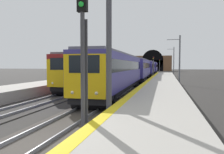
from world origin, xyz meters
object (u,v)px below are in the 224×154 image
object	(u,v)px
railway_signal_near	(83,48)
railway_signal_far	(160,64)
train_adjacent_platform	(114,68)
railway_signal_mid	(153,65)
train_main_approaching	(145,68)
overhead_signal_gantry	(32,14)
catenary_mast_near	(179,60)
catenary_mast_far	(174,61)

from	to	relation	value
railway_signal_near	railway_signal_far	xyz separation A→B (m)	(89.29, 0.00, -0.29)
train_adjacent_platform	railway_signal_near	xyz separation A→B (m)	(-30.94, -6.27, 1.21)
railway_signal_mid	railway_signal_far	bearing A→B (deg)	-180.00
train_main_approaching	railway_signal_far	world-z (taller)	railway_signal_far
train_adjacent_platform	railway_signal_far	distance (m)	58.69
railway_signal_mid	railway_signal_far	distance (m)	45.03
train_adjacent_platform	overhead_signal_gantry	bearing A→B (deg)	3.76
train_adjacent_platform	railway_signal_near	bearing A→B (deg)	10.65
catenary_mast_near	catenary_mast_far	bearing A→B (deg)	-0.01
railway_signal_mid	railway_signal_far	world-z (taller)	railway_signal_far
railway_signal_far	train_main_approaching	bearing A→B (deg)	-2.24
catenary_mast_near	train_main_approaching	bearing A→B (deg)	20.72
train_adjacent_platform	catenary_mast_far	world-z (taller)	catenary_mast_far
railway_signal_far	catenary_mast_far	xyz separation A→B (m)	(-34.80, -4.84, 0.78)
train_main_approaching	train_adjacent_platform	xyz separation A→B (m)	(-12.67, 4.48, 0.02)
railway_signal_near	railway_signal_mid	world-z (taller)	railway_signal_near
overhead_signal_gantry	train_main_approaching	bearing A→B (deg)	-3.15
overhead_signal_gantry	railway_signal_near	bearing A→B (deg)	-125.53
train_main_approaching	railway_signal_far	xyz separation A→B (m)	(45.68, -1.79, 0.94)
train_adjacent_platform	catenary_mast_far	xyz separation A→B (m)	(23.54, -11.12, 1.71)
catenary_mast_near	railway_signal_far	bearing A→B (deg)	4.38
train_adjacent_platform	railway_signal_mid	xyz separation A→B (m)	(13.32, -6.27, 0.57)
train_main_approaching	railway_signal_far	distance (m)	45.73
railway_signal_near	overhead_signal_gantry	xyz separation A→B (m)	(2.88, 4.03, 2.12)
train_adjacent_platform	railway_signal_near	world-z (taller)	railway_signal_near
railway_signal_mid	overhead_signal_gantry	size ratio (longest dim) A/B	0.56
railway_signal_near	railway_signal_far	bearing A→B (deg)	-180.00
railway_signal_mid	catenary_mast_near	bearing A→B (deg)	14.91
railway_signal_far	catenary_mast_far	size ratio (longest dim) A/B	0.68
train_main_approaching	train_adjacent_platform	world-z (taller)	train_adjacent_platform
railway_signal_near	railway_signal_mid	xyz separation A→B (m)	(44.26, 0.00, -0.64)
train_adjacent_platform	catenary_mast_far	distance (m)	26.09
train_adjacent_platform	catenary_mast_far	bearing A→B (deg)	153.92
overhead_signal_gantry	catenary_mast_near	xyz separation A→B (m)	(23.20, -8.87, -1.93)
train_main_approaching	railway_signal_mid	size ratio (longest dim) A/B	15.96
train_adjacent_platform	railway_signal_mid	distance (m)	14.73
train_main_approaching	overhead_signal_gantry	world-z (taller)	overhead_signal_gantry
train_main_approaching	train_adjacent_platform	distance (m)	13.44
railway_signal_far	catenary_mast_near	xyz separation A→B (m)	(-63.21, -4.84, 0.49)
overhead_signal_gantry	railway_signal_mid	bearing A→B (deg)	-5.56
railway_signal_mid	overhead_signal_gantry	world-z (taller)	overhead_signal_gantry
railway_signal_near	overhead_signal_gantry	bearing A→B (deg)	-125.53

